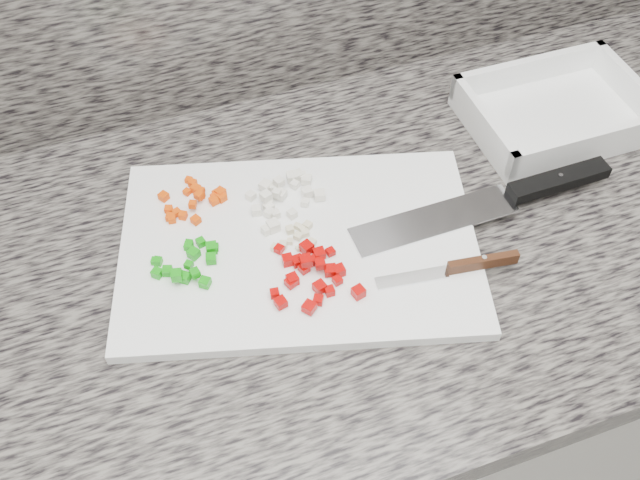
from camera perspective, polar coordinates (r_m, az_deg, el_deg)
The scene contains 11 objects.
cabinet at distance 1.28m, azimuth -0.22°, elevation -13.50°, with size 3.92×0.62×0.86m, color silver.
countertop at distance 0.90m, azimuth -0.31°, elevation -1.12°, with size 3.96×0.64×0.04m, color #625D56.
cutting_board at distance 0.87m, azimuth -1.68°, elevation -0.50°, with size 0.43×0.29×0.01m, color white.
carrot_pile at distance 0.92m, azimuth -9.97°, elevation 3.21°, with size 0.08×0.08×0.02m.
onion_pile at distance 0.90m, azimuth -3.00°, elevation 3.41°, with size 0.10×0.09×0.02m.
green_pepper_pile at distance 0.85m, azimuth -10.42°, elevation -1.81°, with size 0.09×0.08×0.02m.
red_pepper_pile at distance 0.83m, azimuth -0.66°, elevation -2.72°, with size 0.10×0.11×0.02m.
garlic_pile at distance 0.87m, azimuth -1.90°, elevation 0.28°, with size 0.06×0.04×0.01m.
chef_knife at distance 0.94m, azimuth 15.49°, elevation 3.60°, with size 0.36×0.05×0.02m.
paring_knife at distance 0.85m, azimuth 11.53°, elevation -2.07°, with size 0.17×0.04×0.02m.
tray at distance 1.08m, azimuth 18.33°, elevation 9.61°, with size 0.25×0.18×0.05m.
Camera 1 is at (-0.18, 0.92, 1.59)m, focal length 40.00 mm.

